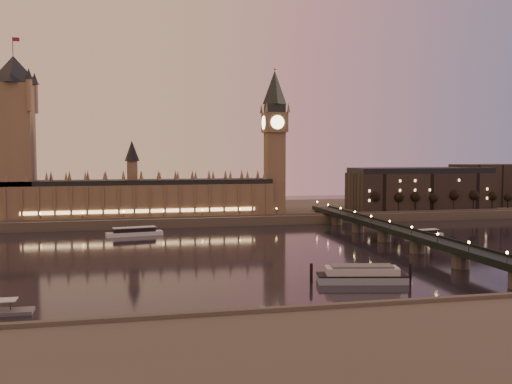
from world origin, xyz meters
TOP-DOWN VIEW (x-y plane):
  - ground at (0.00, 0.00)m, footprint 700.00×700.00m
  - far_embankment at (30.00, 165.00)m, footprint 560.00×130.00m
  - palace_of_westminster at (-40.12, 120.99)m, footprint 180.00×26.62m
  - victoria_tower at (-120.00, 121.00)m, footprint 31.68×31.68m
  - big_ben at (53.99, 120.99)m, footprint 17.68×17.68m
  - westminster_bridge at (91.61, 0.00)m, footprint 13.20×260.00m
  - city_block at (194.94, 130.93)m, footprint 155.00×45.00m
  - bare_tree_0 at (128.00, 109.00)m, footprint 6.56×6.56m
  - bare_tree_1 at (143.54, 109.00)m, footprint 6.56×6.56m
  - bare_tree_2 at (159.08, 109.00)m, footprint 6.56×6.56m
  - bare_tree_3 at (174.62, 109.00)m, footprint 6.56×6.56m
  - bare_tree_4 at (190.16, 109.00)m, footprint 6.56×6.56m
  - bare_tree_5 at (205.71, 109.00)m, footprint 6.56×6.56m
  - bare_tree_6 at (221.25, 109.00)m, footprint 6.56×6.56m
  - bare_tree_7 at (236.79, 109.00)m, footprint 6.56×6.56m
  - cruise_boat_a at (-45.36, 70.34)m, footprint 34.03×12.73m
  - cruise_boat_b at (122.38, 29.72)m, footprint 24.24×9.49m
  - moored_barge at (39.37, -73.53)m, footprint 38.70×16.27m

SIDE VIEW (x-z plane):
  - ground at x=0.00m, z-range 0.00..0.00m
  - cruise_boat_b at x=122.38m, z-range -0.26..4.10m
  - cruise_boat_a at x=-45.36m, z-range -0.32..5.01m
  - far_embankment at x=30.00m, z-range 0.00..6.00m
  - moored_barge at x=39.37m, z-range -0.56..6.67m
  - westminster_bridge at x=91.61m, z-range -2.13..13.17m
  - bare_tree_0 at x=128.00m, z-range 9.30..22.64m
  - bare_tree_1 at x=143.54m, z-range 9.30..22.64m
  - bare_tree_2 at x=159.08m, z-range 9.30..22.64m
  - bare_tree_3 at x=174.62m, z-range 9.30..22.64m
  - bare_tree_4 at x=190.16m, z-range 9.30..22.64m
  - bare_tree_5 at x=205.71m, z-range 9.30..22.64m
  - bare_tree_6 at x=221.25m, z-range 9.30..22.64m
  - bare_tree_7 at x=236.79m, z-range 9.30..22.64m
  - palace_of_westminster at x=-40.12m, z-range -4.29..47.71m
  - city_block at x=194.94m, z-range 5.24..39.24m
  - big_ben at x=53.99m, z-range 11.95..115.95m
  - victoria_tower at x=-120.00m, z-range 6.79..124.79m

